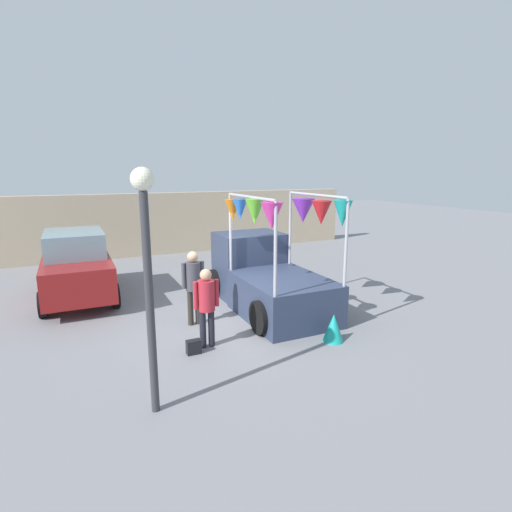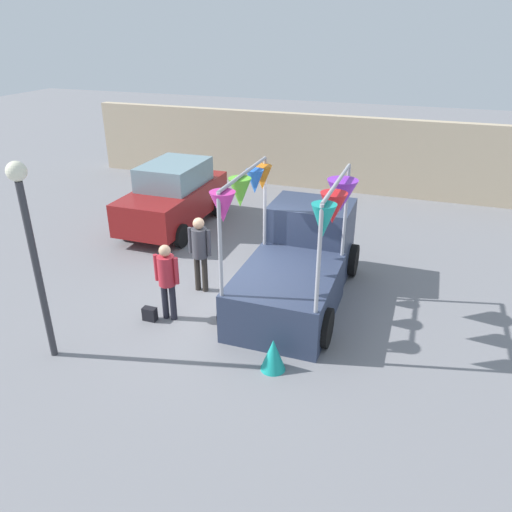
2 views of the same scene
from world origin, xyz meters
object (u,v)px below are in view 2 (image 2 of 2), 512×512
object	(u,v)px
person_customer	(167,275)
street_lamp	(30,235)
person_vendor	(200,247)
handbag	(150,314)
parked_car	(174,196)
vendor_truck	(300,258)
folded_kite_bundle_teal	(273,355)

from	to	relation	value
person_customer	street_lamp	distance (m)	2.67
person_vendor	handbag	size ratio (longest dim) A/B	6.21
parked_car	person_vendor	bearing A→B (deg)	-54.10
vendor_truck	person_customer	bearing A→B (deg)	-140.44
parked_car	handbag	size ratio (longest dim) A/B	14.29
person_vendor	street_lamp	distance (m)	3.67
vendor_truck	street_lamp	bearing A→B (deg)	-135.00
vendor_truck	parked_car	xyz separation A→B (m)	(-4.48, 2.75, 0.06)
person_customer	person_vendor	size ratio (longest dim) A/B	0.94
handbag	folded_kite_bundle_teal	distance (m)	2.91
handbag	street_lamp	bearing A→B (deg)	-123.59
person_vendor	folded_kite_bundle_teal	world-z (taller)	person_vendor
parked_car	person_vendor	xyz separation A→B (m)	(2.38, -3.29, 0.11)
person_customer	handbag	xyz separation A→B (m)	(-0.35, -0.20, -0.84)
person_vendor	street_lamp	world-z (taller)	street_lamp
person_customer	vendor_truck	bearing A→B (deg)	39.56
parked_car	person_customer	distance (m)	5.11
person_customer	street_lamp	bearing A→B (deg)	-128.14
person_vendor	handbag	distance (m)	1.80
handbag	street_lamp	distance (m)	2.93
parked_car	street_lamp	bearing A→B (deg)	-82.30
parked_car	folded_kite_bundle_teal	distance (m)	7.26
handbag	parked_car	bearing A→B (deg)	111.90
vendor_truck	handbag	bearing A→B (deg)	-141.64
vendor_truck	person_vendor	world-z (taller)	vendor_truck
parked_car	handbag	bearing A→B (deg)	-68.10
person_vendor	handbag	xyz separation A→B (m)	(-0.46, -1.49, -0.91)
person_vendor	handbag	bearing A→B (deg)	-107.25
folded_kite_bundle_teal	street_lamp	bearing A→B (deg)	-166.73
vendor_truck	parked_car	size ratio (longest dim) A/B	1.01
street_lamp	handbag	bearing A→B (deg)	56.41
parked_car	person_vendor	world-z (taller)	parked_car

